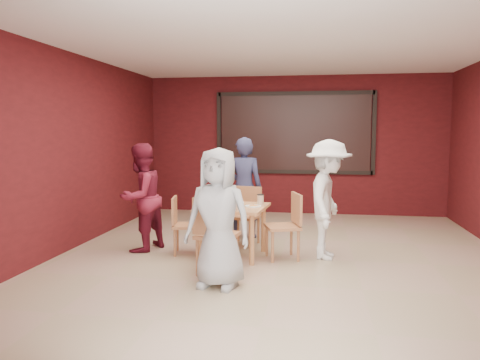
% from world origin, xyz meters
% --- Properties ---
extents(floor, '(7.00, 7.00, 0.00)m').
position_xyz_m(floor, '(0.00, 0.00, 0.00)').
color(floor, tan).
rests_on(floor, ground).
extents(window_blinds, '(3.00, 0.02, 1.50)m').
position_xyz_m(window_blinds, '(0.00, 3.45, 1.65)').
color(window_blinds, black).
extents(dining_table, '(0.95, 0.95, 0.84)m').
position_xyz_m(dining_table, '(-0.65, -0.01, 0.61)').
color(dining_table, tan).
rests_on(dining_table, floor).
extents(chair_front, '(0.51, 0.51, 0.93)m').
position_xyz_m(chair_front, '(-0.71, -0.86, 0.52)').
color(chair_front, '#A46E3F').
rests_on(chair_front, floor).
extents(chair_back, '(0.50, 0.50, 0.85)m').
position_xyz_m(chair_back, '(-0.58, 0.73, 0.48)').
color(chair_back, '#A46E3F').
rests_on(chair_back, floor).
extents(chair_left, '(0.44, 0.44, 0.79)m').
position_xyz_m(chair_left, '(-1.36, 0.01, 0.45)').
color(chair_left, '#A46E3F').
rests_on(chair_left, floor).
extents(chair_right, '(0.53, 0.53, 0.87)m').
position_xyz_m(chair_right, '(0.09, -0.01, 0.49)').
color(chair_right, '#A46E3F').
rests_on(chair_right, floor).
extents(diner_front, '(0.82, 0.61, 1.51)m').
position_xyz_m(diner_front, '(-0.59, -1.25, 0.76)').
color(diner_front, '#A7A7A7').
rests_on(diner_front, floor).
extents(diner_back, '(0.61, 0.42, 1.59)m').
position_xyz_m(diner_back, '(-0.68, 1.15, 0.80)').
color(diner_back, '#2D2F50').
rests_on(diner_back, floor).
extents(diner_left, '(0.80, 0.89, 1.52)m').
position_xyz_m(diner_left, '(-1.98, 0.09, 0.76)').
color(diner_left, maroon).
rests_on(diner_left, floor).
extents(diner_right, '(0.72, 1.09, 1.58)m').
position_xyz_m(diner_right, '(0.61, 0.10, 0.79)').
color(diner_right, white).
rests_on(diner_right, floor).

